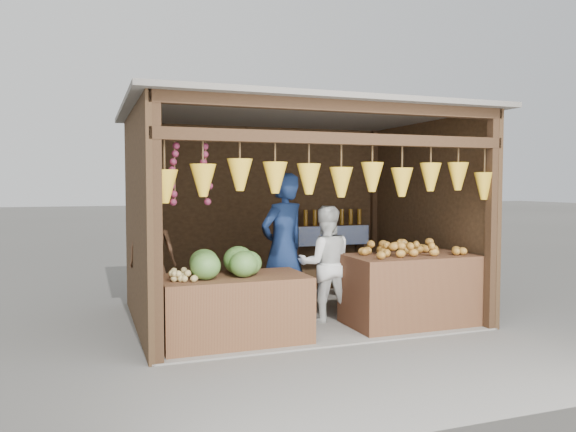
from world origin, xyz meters
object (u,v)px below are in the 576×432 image
object	(u,v)px
counter_left	(234,309)
counter_right	(410,290)
man_standing	(283,247)
woman_standing	(325,264)
vendor_seated	(152,250)

from	to	relation	value
counter_left	counter_right	size ratio (longest dim) A/B	1.01
counter_right	man_standing	bearing A→B (deg)	152.42
counter_right	man_standing	distance (m)	1.64
counter_right	woman_standing	xyz separation A→B (m)	(-0.90, 0.52, 0.30)
man_standing	vendor_seated	bearing A→B (deg)	-38.11
counter_left	vendor_seated	world-z (taller)	vendor_seated
woman_standing	counter_left	bearing A→B (deg)	34.06
counter_right	man_standing	xyz separation A→B (m)	(-1.39, 0.73, 0.50)
counter_right	vendor_seated	size ratio (longest dim) A/B	1.34
counter_left	counter_right	bearing A→B (deg)	0.26
vendor_seated	counter_left	bearing A→B (deg)	141.32
counter_right	vendor_seated	xyz separation A→B (m)	(-2.96, 1.13, 0.48)
counter_right	man_standing	world-z (taller)	man_standing
counter_right	vendor_seated	distance (m)	3.20
man_standing	vendor_seated	size ratio (longest dim) A/B	1.59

